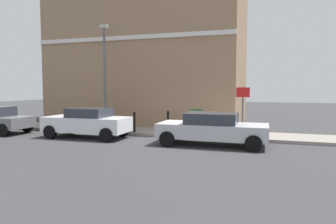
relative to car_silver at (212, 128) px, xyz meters
name	(u,v)px	position (x,y,z in m)	size (l,w,h in m)	color
ground	(182,142)	(0.40, 1.43, -0.72)	(80.00, 80.00, 0.00)	#38383A
sidewalk	(90,129)	(2.45, 7.43, -0.65)	(2.30, 30.00, 0.15)	gray
corner_building	(152,54)	(7.29, 5.52, 4.02)	(7.48, 12.19, 9.47)	#937256
car_silver	(212,128)	(0.00, 0.00, 0.00)	(1.98, 4.52, 1.37)	#B7B7BC
car_white	(87,122)	(0.04, 6.04, 0.03)	(1.81, 4.10, 1.44)	silver
utility_cabinet	(197,121)	(2.63, 1.25, -0.04)	(0.46, 0.61, 1.15)	#1E4C28
bollard_near_cabinet	(168,120)	(2.73, 2.84, -0.02)	(0.14, 0.14, 1.04)	black
bollard_far_kerb	(134,121)	(1.55, 4.25, -0.02)	(0.14, 0.14, 1.04)	black
street_sign	(243,104)	(1.62, -1.10, 0.94)	(0.08, 0.60, 2.30)	#59595B
lamppost	(105,71)	(2.54, 6.48, 2.58)	(0.20, 0.44, 5.72)	#59595B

